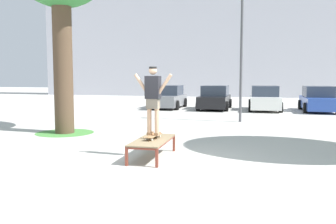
% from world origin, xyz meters
% --- Properties ---
extents(ground_plane, '(120.00, 120.00, 0.00)m').
position_xyz_m(ground_plane, '(0.00, 0.00, 0.00)').
color(ground_plane, '#B7B5AD').
extents(building_facade, '(43.74, 4.00, 14.90)m').
position_xyz_m(building_facade, '(-0.90, 31.89, 7.45)').
color(building_facade, silver).
rests_on(building_facade, ground).
extents(skate_box, '(0.83, 1.93, 0.46)m').
position_xyz_m(skate_box, '(-0.49, 0.49, 0.41)').
color(skate_box, brown).
rests_on(skate_box, ground).
extents(skateboard, '(0.25, 0.81, 0.09)m').
position_xyz_m(skateboard, '(-0.49, 0.56, 0.54)').
color(skateboard, '#9E754C').
rests_on(skateboard, skate_box).
extents(skater, '(1.00, 0.30, 1.69)m').
position_xyz_m(skater, '(-0.49, 0.56, 1.53)').
color(skater, tan).
rests_on(skater, skateboard).
extents(grass_patch_near_left, '(2.06, 2.06, 0.01)m').
position_xyz_m(grass_patch_near_left, '(-4.74, 3.54, 0.00)').
color(grass_patch_near_left, '#47893D').
rests_on(grass_patch_near_left, ground).
extents(car_grey, '(1.98, 4.23, 1.50)m').
position_xyz_m(car_grey, '(-3.88, 14.93, 0.69)').
color(car_grey, slate).
rests_on(car_grey, ground).
extents(car_black, '(1.95, 4.22, 1.50)m').
position_xyz_m(car_black, '(-0.82, 14.88, 0.69)').
color(car_black, black).
rests_on(car_black, ground).
extents(car_white, '(2.04, 4.26, 1.50)m').
position_xyz_m(car_white, '(2.24, 14.89, 0.69)').
color(car_white, silver).
rests_on(car_white, ground).
extents(car_blue, '(1.97, 4.23, 1.50)m').
position_xyz_m(car_blue, '(5.31, 14.86, 0.69)').
color(car_blue, '#28479E').
rests_on(car_blue, ground).
extents(light_post, '(0.36, 0.36, 5.83)m').
position_xyz_m(light_post, '(1.16, 8.47, 3.83)').
color(light_post, '#4C4C51').
rests_on(light_post, ground).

